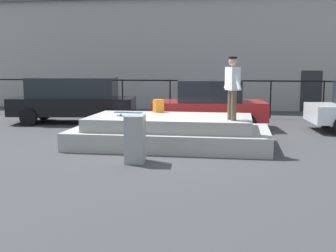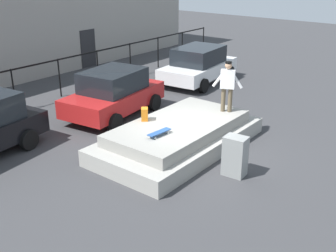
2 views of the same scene
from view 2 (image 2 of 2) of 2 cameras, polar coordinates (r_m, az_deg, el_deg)
name	(u,v)px [view 2 (image 2 of 2)]	position (r m, az deg, el deg)	size (l,w,h in m)	color
ground_plane	(188,151)	(12.89, 2.71, -3.39)	(60.00, 60.00, 0.00)	#38383A
concrete_ledge	(179,136)	(12.95, 1.48, -1.38)	(5.55, 2.91, 0.85)	#9E9B93
skateboarder	(228,83)	(13.53, 8.11, 5.81)	(0.50, 0.92, 1.65)	brown
skateboard	(159,132)	(11.77, -1.19, -0.86)	(0.80, 0.28, 0.12)	#264C8C
backpack	(145,114)	(12.88, -3.21, 1.62)	(0.28, 0.20, 0.39)	orange
car_red_sedan_mid	(114,93)	(15.62, -7.42, 4.49)	(4.24, 2.58, 1.74)	#B21E1E
car_white_sedan_far	(199,65)	(19.91, 4.18, 8.34)	(4.48, 2.53, 1.69)	white
utility_box	(235,156)	(11.41, 9.12, -4.07)	(0.44, 0.60, 1.12)	gray
fence_row	(37,75)	(17.62, -17.46, 6.63)	(24.06, 0.06, 1.63)	black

